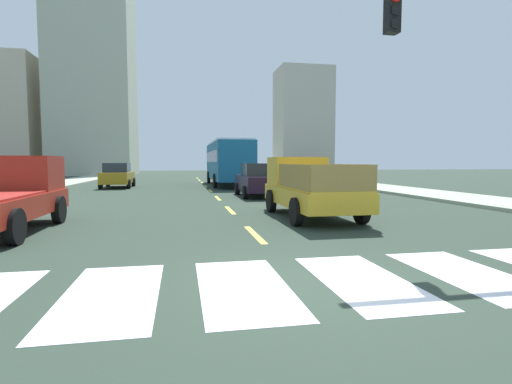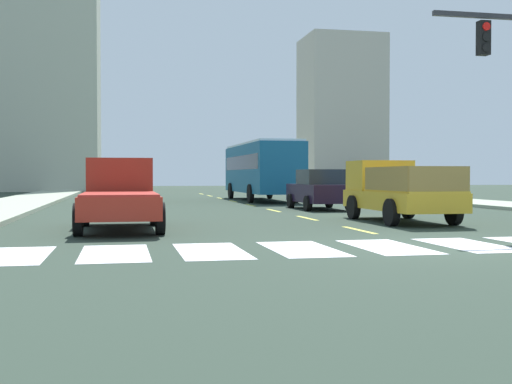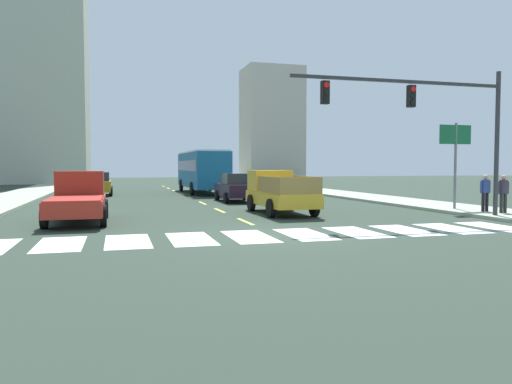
% 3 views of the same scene
% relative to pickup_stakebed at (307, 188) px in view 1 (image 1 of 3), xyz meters
% --- Properties ---
extents(ground_plane, '(160.00, 160.00, 0.00)m').
position_rel_pickup_stakebed_xyz_m(ground_plane, '(-2.36, -7.06, -0.94)').
color(ground_plane, '#29362C').
extents(sidewalk_right, '(3.56, 110.00, 0.15)m').
position_rel_pickup_stakebed_xyz_m(sidewalk_right, '(9.00, 10.94, -0.86)').
color(sidewalk_right, '#99A38B').
rests_on(sidewalk_right, ground).
extents(sidewalk_left, '(3.56, 110.00, 0.15)m').
position_rel_pickup_stakebed_xyz_m(sidewalk_left, '(-13.71, 10.94, -0.86)').
color(sidewalk_left, '#99A38B').
rests_on(sidewalk_left, ground).
extents(crosswalk_stripe_3, '(1.26, 2.87, 0.01)m').
position_rel_pickup_stakebed_xyz_m(crosswalk_stripe_3, '(-5.08, -7.06, -0.93)').
color(crosswalk_stripe_3, silver).
rests_on(crosswalk_stripe_3, ground).
extents(crosswalk_stripe_4, '(1.26, 2.87, 0.01)m').
position_rel_pickup_stakebed_xyz_m(crosswalk_stripe_4, '(-3.26, -7.06, -0.93)').
color(crosswalk_stripe_4, silver).
rests_on(crosswalk_stripe_4, ground).
extents(crosswalk_stripe_5, '(1.26, 2.87, 0.01)m').
position_rel_pickup_stakebed_xyz_m(crosswalk_stripe_5, '(-1.45, -7.06, -0.93)').
color(crosswalk_stripe_5, silver).
rests_on(crosswalk_stripe_5, ground).
extents(crosswalk_stripe_6, '(1.26, 2.87, 0.01)m').
position_rel_pickup_stakebed_xyz_m(crosswalk_stripe_6, '(0.37, -7.06, -0.93)').
color(crosswalk_stripe_6, silver).
rests_on(crosswalk_stripe_6, ground).
extents(lane_dash_0, '(0.16, 2.40, 0.01)m').
position_rel_pickup_stakebed_xyz_m(lane_dash_0, '(-2.36, -3.06, -0.93)').
color(lane_dash_0, '#D3CE48').
rests_on(lane_dash_0, ground).
extents(lane_dash_1, '(0.16, 2.40, 0.01)m').
position_rel_pickup_stakebed_xyz_m(lane_dash_1, '(-2.36, 1.94, -0.93)').
color(lane_dash_1, '#D3CE48').
rests_on(lane_dash_1, ground).
extents(lane_dash_2, '(0.16, 2.40, 0.01)m').
position_rel_pickup_stakebed_xyz_m(lane_dash_2, '(-2.36, 6.94, -0.93)').
color(lane_dash_2, '#D3CE48').
rests_on(lane_dash_2, ground).
extents(lane_dash_3, '(0.16, 2.40, 0.01)m').
position_rel_pickup_stakebed_xyz_m(lane_dash_3, '(-2.36, 11.94, -0.93)').
color(lane_dash_3, '#D3CE48').
rests_on(lane_dash_3, ground).
extents(lane_dash_4, '(0.16, 2.40, 0.01)m').
position_rel_pickup_stakebed_xyz_m(lane_dash_4, '(-2.36, 16.94, -0.93)').
color(lane_dash_4, '#D3CE48').
rests_on(lane_dash_4, ground).
extents(lane_dash_5, '(0.16, 2.40, 0.01)m').
position_rel_pickup_stakebed_xyz_m(lane_dash_5, '(-2.36, 21.94, -0.93)').
color(lane_dash_5, '#D3CE48').
rests_on(lane_dash_5, ground).
extents(lane_dash_6, '(0.16, 2.40, 0.01)m').
position_rel_pickup_stakebed_xyz_m(lane_dash_6, '(-2.36, 26.94, -0.93)').
color(lane_dash_6, '#D3CE48').
rests_on(lane_dash_6, ground).
extents(lane_dash_7, '(0.16, 2.40, 0.01)m').
position_rel_pickup_stakebed_xyz_m(lane_dash_7, '(-2.36, 31.94, -0.93)').
color(lane_dash_7, '#D3CE48').
rests_on(lane_dash_7, ground).
extents(pickup_stakebed, '(2.18, 5.20, 1.96)m').
position_rel_pickup_stakebed_xyz_m(pickup_stakebed, '(0.00, 0.00, 0.00)').
color(pickup_stakebed, gold).
rests_on(pickup_stakebed, ground).
extents(pickup_dark, '(2.18, 5.20, 1.96)m').
position_rel_pickup_stakebed_xyz_m(pickup_dark, '(-8.63, -1.28, -0.02)').
color(pickup_dark, maroon).
rests_on(pickup_dark, ground).
extents(city_bus, '(2.72, 10.80, 3.32)m').
position_rel_pickup_stakebed_xyz_m(city_bus, '(-0.60, 17.45, 1.02)').
color(city_bus, '#165B85').
rests_on(city_bus, ground).
extents(sedan_near_left, '(2.02, 4.40, 1.72)m').
position_rel_pickup_stakebed_xyz_m(sedan_near_left, '(-8.49, 16.30, -0.08)').
color(sedan_near_left, '#9A7616').
rests_on(sedan_near_left, ground).
extents(sedan_mid, '(2.02, 4.40, 1.72)m').
position_rel_pickup_stakebed_xyz_m(sedan_mid, '(-0.20, 7.48, -0.08)').
color(sedan_mid, black).
rests_on(sedan_mid, ground).
extents(block_mid_left, '(8.46, 7.27, 16.95)m').
position_rel_pickup_stakebed_xyz_m(block_mid_left, '(15.69, 50.40, 7.54)').
color(block_mid_left, beige).
rests_on(block_mid_left, ground).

